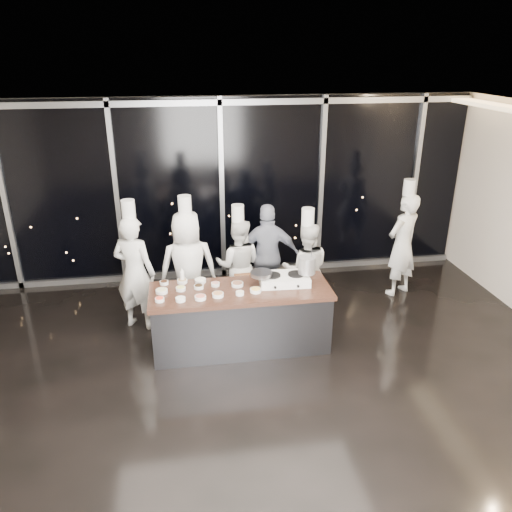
{
  "coord_description": "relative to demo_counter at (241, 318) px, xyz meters",
  "views": [
    {
      "loc": [
        -0.74,
        -5.12,
        3.92
      ],
      "look_at": [
        0.26,
        1.2,
        1.25
      ],
      "focal_mm": 35.0,
      "sensor_mm": 36.0,
      "label": 1
    }
  ],
  "objects": [
    {
      "name": "ground",
      "position": [
        0.0,
        -0.9,
        -0.45
      ],
      "size": [
        9.0,
        9.0,
        0.0
      ],
      "primitive_type": "plane",
      "color": "black",
      "rests_on": "ground"
    },
    {
      "name": "room_shell",
      "position": [
        0.18,
        -0.9,
        1.79
      ],
      "size": [
        9.02,
        7.02,
        3.21
      ],
      "color": "beige",
      "rests_on": "ground"
    },
    {
      "name": "window_wall",
      "position": [
        0.0,
        2.53,
        1.14
      ],
      "size": [
        8.9,
        0.11,
        3.2
      ],
      "color": "black",
      "rests_on": "ground"
    },
    {
      "name": "demo_counter",
      "position": [
        0.0,
        0.0,
        0.0
      ],
      "size": [
        2.46,
        0.86,
        0.9
      ],
      "color": "#38383D",
      "rests_on": "ground"
    },
    {
      "name": "stove",
      "position": [
        0.62,
        0.1,
        0.51
      ],
      "size": [
        0.7,
        0.46,
        0.14
      ],
      "rotation": [
        0.0,
        0.0,
        -0.05
      ],
      "color": "white",
      "rests_on": "demo_counter"
    },
    {
      "name": "frying_pan",
      "position": [
        0.29,
        0.11,
        0.61
      ],
      "size": [
        0.53,
        0.32,
        0.05
      ],
      "rotation": [
        0.0,
        0.0,
        -0.05
      ],
      "color": "slate",
      "rests_on": "stove"
    },
    {
      "name": "stock_pot",
      "position": [
        0.94,
        0.08,
        0.71
      ],
      "size": [
        0.25,
        0.25,
        0.24
      ],
      "primitive_type": "cylinder",
      "rotation": [
        0.0,
        0.0,
        -0.05
      ],
      "color": "#B3B3B6",
      "rests_on": "stove"
    },
    {
      "name": "prep_bowls",
      "position": [
        -0.53,
        0.04,
        0.47
      ],
      "size": [
        1.4,
        0.68,
        0.05
      ],
      "color": "white",
      "rests_on": "demo_counter"
    },
    {
      "name": "squeeze_bottle",
      "position": [
        -0.77,
        0.34,
        0.55
      ],
      "size": [
        0.06,
        0.06,
        0.22
      ],
      "color": "white",
      "rests_on": "demo_counter"
    },
    {
      "name": "chef_far_left",
      "position": [
        -1.46,
        0.82,
        0.44
      ],
      "size": [
        0.76,
        0.65,
        1.98
      ],
      "rotation": [
        0.0,
        0.0,
        2.72
      ],
      "color": "silver",
      "rests_on": "ground"
    },
    {
      "name": "chef_left",
      "position": [
        -0.68,
        0.87,
        0.44
      ],
      "size": [
        0.9,
        0.63,
        2.0
      ],
      "rotation": [
        0.0,
        0.0,
        3.22
      ],
      "color": "silver",
      "rests_on": "ground"
    },
    {
      "name": "chef_center",
      "position": [
        0.11,
        1.13,
        0.32
      ],
      "size": [
        0.85,
        0.72,
        1.75
      ],
      "rotation": [
        0.0,
        0.0,
        2.92
      ],
      "color": "silver",
      "rests_on": "ground"
    },
    {
      "name": "guest",
      "position": [
        0.6,
        1.2,
        0.4
      ],
      "size": [
        1.05,
        0.54,
        1.71
      ],
      "rotation": [
        0.0,
        0.0,
        3.01
      ],
      "color": "#151F3B",
      "rests_on": "ground"
    },
    {
      "name": "chef_right",
      "position": [
        1.12,
        0.8,
        0.32
      ],
      "size": [
        0.81,
        0.68,
        1.74
      ],
      "rotation": [
        0.0,
        0.0,
        2.99
      ],
      "color": "silver",
      "rests_on": "ground"
    },
    {
      "name": "chef_side",
      "position": [
        2.89,
        1.26,
        0.45
      ],
      "size": [
        0.77,
        0.67,
        2.0
      ],
      "rotation": [
        0.0,
        0.0,
        3.62
      ],
      "color": "silver",
      "rests_on": "ground"
    }
  ]
}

